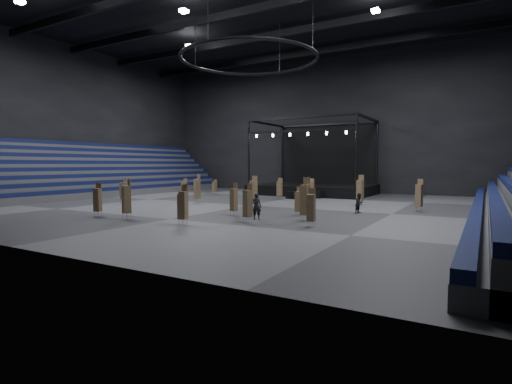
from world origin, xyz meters
The scene contains 33 objects.
floor centered at (0.00, 0.00, 0.00)m, with size 50.00×50.00×0.00m, color #505053.
ceiling centered at (0.00, 0.00, 18.00)m, with size 50.00×42.00×0.20m, color black.
wall_back centered at (0.00, 21.00, 9.00)m, with size 50.00×0.20×18.00m, color black.
wall_front centered at (0.00, -21.00, 9.00)m, with size 50.00×0.20×18.00m, color black.
wall_left centered at (-25.00, 0.00, 9.00)m, with size 0.20×42.00×18.00m, color black.
bleachers_left centered at (-22.94, 0.00, 1.73)m, with size 7.20×40.00×6.40m.
stage centered at (0.00, 16.24, 1.45)m, with size 14.00×10.00×9.20m.
truss_ring centered at (0.00, 0.00, 13.00)m, with size 12.30×12.30×5.15m.
roof_girders centered at (0.00, 0.00, 17.20)m, with size 49.00×30.35×0.70m.
floodlights centered at (0.00, -4.00, 16.60)m, with size 28.60×16.60×0.25m.
flight_case_left centered at (-4.58, 8.30, 0.37)m, with size 1.11×0.55×0.74m, color black.
flight_case_mid centered at (0.38, 8.21, 0.41)m, with size 1.22×0.61×0.81m, color black.
flight_case_right centered at (2.43, 10.14, 0.42)m, with size 1.25×0.62×0.83m, color black.
chair_stack_0 centered at (8.78, 4.72, 1.42)m, with size 0.59×0.59×2.77m.
chair_stack_1 centered at (5.52, -9.36, 1.29)m, with size 0.58×0.58×2.52m.
chair_stack_2 centered at (-2.48, -11.99, 1.40)m, with size 0.66×0.66×2.74m.
chair_stack_3 centered at (-5.64, -0.38, 1.41)m, with size 0.64×0.64×2.78m.
chair_stack_4 centered at (-10.90, -4.76, 1.28)m, with size 0.62×0.62×2.41m.
chair_stack_5 centered at (0.30, 0.27, 1.39)m, with size 0.55×0.55×2.67m.
chair_stack_6 centered at (2.49, -11.99, 1.27)m, with size 0.49×0.49×2.50m.
chair_stack_7 centered at (2.74, -6.73, 1.20)m, with size 0.50×0.50×2.37m.
chair_stack_8 centered at (9.65, -8.98, 1.20)m, with size 0.47×0.47×2.34m.
chair_stack_9 centered at (-0.26, 6.66, 1.21)m, with size 0.58×0.58×2.28m.
chair_stack_10 centered at (8.35, -6.83, 1.46)m, with size 0.56×0.56×2.87m.
chair_stack_11 centered at (-5.41, -11.99, 1.23)m, with size 0.55×0.55×2.42m.
chair_stack_12 centered at (-9.66, 8.01, 1.03)m, with size 0.53×0.53×1.90m.
chair_stack_13 centered at (6.94, -4.71, 1.09)m, with size 0.42×0.42×2.11m.
chair_stack_14 centered at (-8.27, 0.81, 1.18)m, with size 0.49×0.49×2.27m.
chair_stack_15 centered at (14.00, 2.74, 1.31)m, with size 0.56×0.56×2.57m.
chair_stack_16 centered at (2.71, 8.01, 1.21)m, with size 0.57×0.57×2.24m.
chair_stack_17 centered at (2.37, -11.99, 1.16)m, with size 0.51×0.51×2.26m.
man_center centered at (5.20, -7.71, 0.89)m, with size 0.65×0.43×1.78m, color black.
crew_member centered at (10.26, -0.82, 0.76)m, with size 0.74×0.58×1.52m, color black.
Camera 1 is at (18.52, -30.85, 3.73)m, focal length 28.00 mm.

